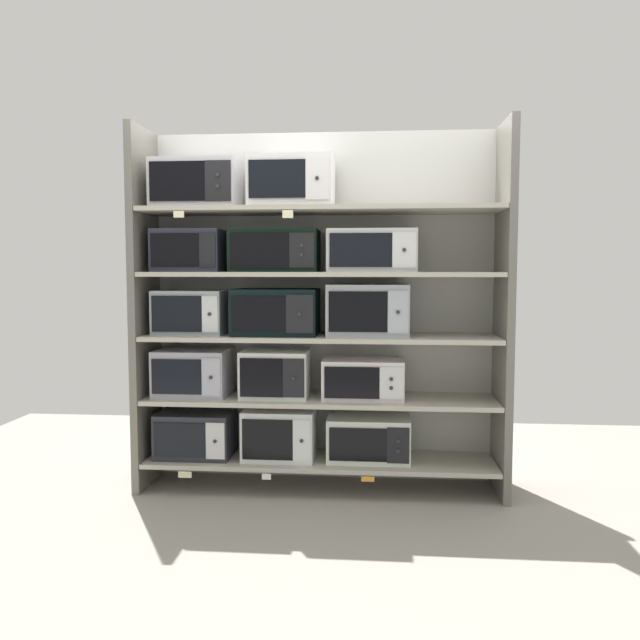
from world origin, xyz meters
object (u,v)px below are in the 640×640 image
object	(u,v)px
microwave_1	(280,433)
microwave_4	(276,373)
microwave_9	(189,251)
microwave_12	(196,184)
microwave_3	(193,372)
microwave_7	(276,312)
microwave_13	(292,183)
microwave_0	(196,434)
microwave_2	(369,438)
microwave_6	(191,312)
microwave_5	(363,379)
microwave_8	(368,310)
microwave_11	(372,251)
microwave_10	(275,251)

from	to	relation	value
microwave_1	microwave_4	xyz separation A→B (m)	(-0.03, -0.00, 0.41)
microwave_9	microwave_12	size ratio (longest dim) A/B	0.81
microwave_1	microwave_4	size ratio (longest dim) A/B	1.07
microwave_3	microwave_7	distance (m)	0.71
microwave_7	microwave_13	size ratio (longest dim) A/B	1.03
microwave_0	microwave_2	bearing A→B (deg)	0.00
microwave_4	microwave_6	xyz separation A→B (m)	(-0.57, -0.00, 0.41)
microwave_5	microwave_12	xyz separation A→B (m)	(-1.12, -0.00, 1.29)
microwave_6	microwave_5	bearing A→B (deg)	0.00
microwave_2	microwave_8	xyz separation A→B (m)	(-0.01, -0.00, 0.86)
microwave_7	microwave_4	bearing A→B (deg)	-176.56
microwave_0	microwave_6	size ratio (longest dim) A/B	1.08
microwave_8	microwave_13	size ratio (longest dim) A/B	0.98
microwave_9	microwave_13	bearing A→B (deg)	0.01
microwave_1	microwave_6	world-z (taller)	microwave_6
microwave_3	microwave_6	bearing A→B (deg)	-178.18
microwave_11	microwave_3	bearing A→B (deg)	179.99
microwave_5	microwave_10	xyz separation A→B (m)	(-0.59, -0.00, 0.85)
microwave_0	microwave_10	distance (m)	1.37
microwave_2	microwave_6	xyz separation A→B (m)	(-1.20, -0.00, 0.84)
microwave_4	microwave_2	bearing A→B (deg)	0.02
microwave_10	microwave_12	world-z (taller)	microwave_12
microwave_0	microwave_2	size ratio (longest dim) A/B	0.92
microwave_9	microwave_3	bearing A→B (deg)	0.53
microwave_5	microwave_13	size ratio (longest dim) A/B	0.99
microwave_4	microwave_12	world-z (taller)	microwave_12
microwave_2	microwave_7	world-z (taller)	microwave_7
microwave_8	microwave_11	world-z (taller)	microwave_11
microwave_2	microwave_8	world-z (taller)	microwave_8
microwave_12	microwave_0	bearing A→B (deg)	179.79
microwave_3	microwave_11	world-z (taller)	microwave_11
microwave_3	microwave_7	world-z (taller)	microwave_7
microwave_5	microwave_12	bearing A→B (deg)	-180.00
microwave_1	microwave_9	xyz separation A→B (m)	(-0.61, 0.00, 1.23)
microwave_1	microwave_4	bearing A→B (deg)	-179.96
microwave_8	microwave_11	bearing A→B (deg)	-0.10
microwave_0	microwave_4	xyz separation A→B (m)	(0.56, -0.00, 0.43)
microwave_6	microwave_11	distance (m)	1.28
microwave_0	microwave_6	bearing A→B (deg)	-179.40
microwave_3	microwave_10	bearing A→B (deg)	-0.03
microwave_2	microwave_5	distance (m)	0.41
microwave_1	microwave_13	distance (m)	1.68
microwave_8	microwave_7	bearing A→B (deg)	179.98
microwave_0	microwave_5	bearing A→B (deg)	-0.01
microwave_1	microwave_3	distance (m)	0.72
microwave_7	microwave_10	size ratio (longest dim) A/B	0.97
microwave_11	microwave_4	bearing A→B (deg)	-179.99
microwave_1	microwave_10	size ratio (longest dim) A/B	0.83
microwave_9	microwave_12	world-z (taller)	microwave_12
microwave_7	microwave_12	bearing A→B (deg)	-179.97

